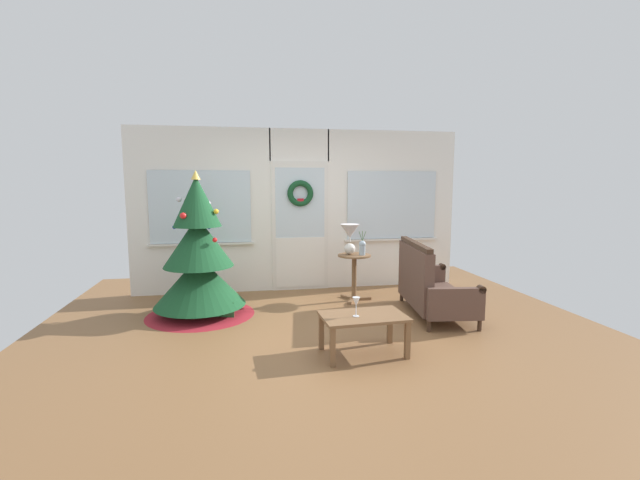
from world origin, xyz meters
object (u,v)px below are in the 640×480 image
Objects in this scene: coffee_table at (363,321)px; wine_glass at (356,302)px; christmas_tree at (199,263)px; settee_sofa at (429,286)px; gift_box at (225,309)px; flower_vase at (362,247)px; side_table at (354,268)px; table_lamp at (350,235)px.

coffee_table is 0.22m from wine_glass.
christmas_tree reaches higher than settee_sofa.
gift_box is (-1.32, 1.48, -0.44)m from wine_glass.
wine_glass is (-0.61, -1.92, -0.25)m from flower_vase.
flower_vase is at bearing 72.49° from wine_glass.
flower_vase is (-0.69, 0.77, 0.42)m from settee_sofa.
settee_sofa is at bearing -48.13° from flower_vase.
settee_sofa reaches higher than side_table.
side_table is at bearing 15.20° from gift_box.
side_table is at bearing 77.83° from coffee_table.
gift_box is (-1.83, -0.50, -0.38)m from side_table.
table_lamp is 2.11m from wine_glass.
christmas_tree reaches higher than wine_glass.
table_lamp is at bearing 16.88° from gift_box.
settee_sofa is at bearing 41.67° from wine_glass.
side_table is 2.00m from coffee_table.
table_lamp reaches higher than gift_box.
christmas_tree is 9.62× the size of wine_glass.
flower_vase is 1.59× the size of gift_box.
gift_box is (-2.62, 0.33, -0.27)m from settee_sofa.
wine_glass is (-1.29, -1.15, 0.17)m from settee_sofa.
flower_vase is at bearing 131.87° from settee_sofa.
christmas_tree reaches higher than table_lamp.
gift_box is at bearing 134.18° from coffee_table.
flower_vase is 2.09m from gift_box.
wine_glass is at bearing -45.36° from christmas_tree.
side_table is 1.95× the size of flower_vase.
settee_sofa is 1.65m from coffee_table.
christmas_tree is 8.50× the size of gift_box.
flower_vase is (2.25, 0.25, 0.11)m from christmas_tree.
table_lamp is at bearing 9.51° from christmas_tree.
table_lamp reaches higher than coffee_table.
wine_glass is (1.65, -1.67, -0.14)m from christmas_tree.
table_lamp is 0.51× the size of coffee_table.
side_table reaches higher than coffee_table.
christmas_tree is at bearing -170.49° from table_lamp.
coffee_table is at bearing 19.90° from wine_glass.
settee_sofa is 1.74m from wine_glass.
settee_sofa is at bearing -7.19° from gift_box.
table_lamp is 2.26× the size of wine_glass.
gift_box is at bearing -163.12° from table_lamp.
table_lamp is (-0.06, 0.04, 0.48)m from side_table.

